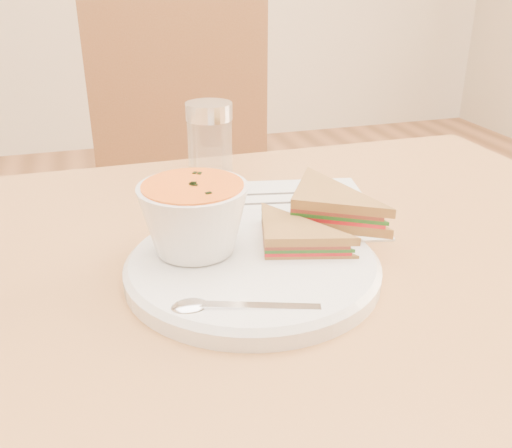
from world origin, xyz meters
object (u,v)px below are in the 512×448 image
object	(u,v)px
soup_bowl	(194,221)
condiment_shaker	(210,144)
plate	(253,268)
chair_far	(196,227)

from	to	relation	value
soup_bowl	condiment_shaker	bearing A→B (deg)	73.50
plate	soup_bowl	distance (m)	0.08
chair_far	plate	xyz separation A→B (m)	(-0.07, -0.69, 0.27)
condiment_shaker	soup_bowl	bearing A→B (deg)	-106.50
chair_far	condiment_shaker	distance (m)	0.52
soup_bowl	condiment_shaker	world-z (taller)	condiment_shaker
chair_far	soup_bowl	xyz separation A→B (m)	(-0.12, -0.66, 0.32)
plate	condiment_shaker	world-z (taller)	condiment_shaker
chair_far	soup_bowl	size ratio (longest dim) A/B	8.46
chair_far	soup_bowl	world-z (taller)	chair_far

